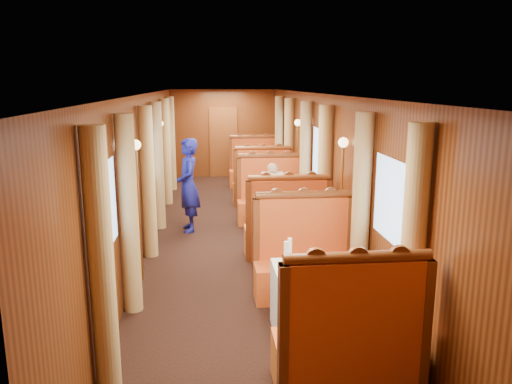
{
  "coord_description": "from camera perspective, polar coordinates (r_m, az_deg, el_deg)",
  "views": [
    {
      "loc": [
        -0.45,
        -8.42,
        2.68
      ],
      "look_at": [
        0.27,
        -1.02,
        1.05
      ],
      "focal_mm": 35.0,
      "sensor_mm": 36.0,
      "label": 1
    }
  ],
  "objects": [
    {
      "name": "curtain_right_far_a",
      "position": [
        11.39,
        3.78,
        4.75
      ],
      "size": [
        0.22,
        0.22,
        2.35
      ],
      "primitive_type": "cylinder",
      "color": "tan",
      "rests_on": "floor"
    },
    {
      "name": "curtain_left_mid_b",
      "position": [
        9.37,
        -11.17,
        2.89
      ],
      "size": [
        0.22,
        0.22,
        2.35
      ],
      "primitive_type": "cylinder",
      "color": "tan",
      "rests_on": "floor"
    },
    {
      "name": "sconce_right_aft",
      "position": [
        10.42,
        4.76,
        5.19
      ],
      "size": [
        0.14,
        0.14,
        1.95
      ],
      "color": "#BF8C3F",
      "rests_on": "floor"
    },
    {
      "name": "rose_vase_far",
      "position": [
        12.14,
        0.17,
        4.07
      ],
      "size": [
        0.06,
        0.06,
        0.36
      ],
      "rotation": [
        0.0,
        0.0,
        0.11
      ],
      "color": "silver",
      "rests_on": "table_far"
    },
    {
      "name": "sconce_right_fore",
      "position": [
        7.04,
        9.8,
        1.59
      ],
      "size": [
        0.14,
        0.14,
        1.95
      ],
      "color": "#BF8C3F",
      "rests_on": "floor"
    },
    {
      "name": "teapot_left",
      "position": [
        5.28,
        5.62,
        -8.43
      ],
      "size": [
        0.16,
        0.13,
        0.12
      ],
      "primitive_type": null,
      "rotation": [
        0.0,
        0.0,
        0.13
      ],
      "color": "silver",
      "rests_on": "tea_tray"
    },
    {
      "name": "rose_vase_mid",
      "position": [
        8.71,
        2.74,
        0.75
      ],
      "size": [
        0.06,
        0.06,
        0.36
      ],
      "rotation": [
        0.0,
        0.0,
        -0.15
      ],
      "color": "silver",
      "rests_on": "table_mid"
    },
    {
      "name": "banquette_near_aft",
      "position": [
        6.46,
        5.58,
        -8.13
      ],
      "size": [
        1.3,
        0.55,
        1.34
      ],
      "color": "red",
      "rests_on": "floor"
    },
    {
      "name": "cup_outboard",
      "position": [
        5.54,
        3.86,
        -6.87
      ],
      "size": [
        0.08,
        0.08,
        0.26
      ],
      "rotation": [
        0.0,
        0.0,
        -0.0
      ],
      "color": "white",
      "rests_on": "table_near"
    },
    {
      "name": "wall_right",
      "position": [
        8.76,
        7.41,
        2.87
      ],
      "size": [
        0.01,
        12.0,
        2.5
      ],
      "primitive_type": null,
      "rotation": [
        1.57,
        0.0,
        -1.57
      ],
      "color": "brown",
      "rests_on": "floor"
    },
    {
      "name": "teapot_back",
      "position": [
        5.47,
        6.69,
        -7.72
      ],
      "size": [
        0.15,
        0.12,
        0.12
      ],
      "primitive_type": null,
      "rotation": [
        0.0,
        0.0,
        -0.06
      ],
      "color": "silver",
      "rests_on": "tea_tray"
    },
    {
      "name": "curtain_right_near_a",
      "position": [
        4.77,
        17.46,
        -6.61
      ],
      "size": [
        0.22,
        0.22,
        2.35
      ],
      "primitive_type": "cylinder",
      "color": "tan",
      "rests_on": "floor"
    },
    {
      "name": "curtain_left_far_a",
      "position": [
        11.28,
        -10.24,
        4.51
      ],
      "size": [
        0.22,
        0.22,
        2.35
      ],
      "primitive_type": "cylinder",
      "color": "tan",
      "rests_on": "floor"
    },
    {
      "name": "curtain_right_near_b",
      "position": [
        6.17,
        11.89,
        -2.01
      ],
      "size": [
        0.22,
        0.22,
        2.35
      ],
      "primitive_type": "cylinder",
      "color": "tan",
      "rests_on": "floor"
    },
    {
      "name": "tea_tray",
      "position": [
        5.32,
        6.74,
        -8.91
      ],
      "size": [
        0.41,
        0.36,
        0.01
      ],
      "primitive_type": "cube",
      "rotation": [
        0.0,
        0.0,
        0.33
      ],
      "color": "silver",
      "rests_on": "table_near"
    },
    {
      "name": "passenger",
      "position": [
        9.42,
        1.91,
        0.49
      ],
      "size": [
        0.4,
        0.44,
        0.76
      ],
      "color": "beige",
      "rests_on": "banquette_mid_aft"
    },
    {
      "name": "banquette_far_aft",
      "position": [
        13.18,
        -0.23,
        2.52
      ],
      "size": [
        1.3,
        0.55,
        1.34
      ],
      "color": "red",
      "rests_on": "floor"
    },
    {
      "name": "banquette_mid_fwd",
      "position": [
        7.83,
        3.52,
        -4.39
      ],
      "size": [
        1.3,
        0.55,
        1.34
      ],
      "color": "red",
      "rests_on": "floor"
    },
    {
      "name": "teapot_right",
      "position": [
        5.31,
        7.46,
        -8.35
      ],
      "size": [
        0.16,
        0.13,
        0.12
      ],
      "primitive_type": null,
      "rotation": [
        0.0,
        0.0,
        0.14
      ],
      "color": "silver",
      "rests_on": "tea_tray"
    },
    {
      "name": "doorway_far",
      "position": [
        14.5,
        -3.73,
        5.69
      ],
      "size": [
        0.8,
        0.04,
        2.0
      ],
      "primitive_type": "cube",
      "color": "brown",
      "rests_on": "floor"
    },
    {
      "name": "curtain_left_far_b",
      "position": [
        12.82,
        -9.7,
        5.46
      ],
      "size": [
        0.22,
        0.22,
        2.35
      ],
      "primitive_type": "cylinder",
      "color": "tan",
      "rests_on": "floor"
    },
    {
      "name": "curtain_right_mid_b",
      "position": [
        9.5,
        5.65,
        3.2
      ],
      "size": [
        0.22,
        0.22,
        2.35
      ],
      "primitive_type": "cylinder",
      "color": "tan",
      "rests_on": "floor"
    },
    {
      "name": "curtain_left_near_b",
      "position": [
        5.97,
        -14.33,
        -2.62
      ],
      "size": [
        0.22,
        0.22,
        2.35
      ],
      "primitive_type": "cylinder",
      "color": "tan",
      "rests_on": "floor"
    },
    {
      "name": "banquette_near_fwd",
      "position": [
        4.67,
        10.54,
        -16.76
      ],
      "size": [
        1.3,
        0.55,
        1.34
      ],
      "color": "red",
      "rests_on": "floor"
    },
    {
      "name": "banquette_mid_aft",
      "position": [
        9.77,
        1.67,
        -0.98
      ],
      "size": [
        1.3,
        0.55,
        1.34
      ],
      "color": "red",
      "rests_on": "floor"
    },
    {
      "name": "wall_left",
      "position": [
        8.61,
        -12.47,
        2.51
      ],
      "size": [
        0.01,
        12.0,
        2.5
      ],
      "primitive_type": null,
      "rotation": [
        1.57,
        0.0,
        1.57
      ],
      "color": "brown",
      "rests_on": "floor"
    },
    {
      "name": "banquette_far_fwd",
      "position": [
        11.2,
        0.73,
        0.75
      ],
      "size": [
        1.3,
        0.55,
        1.34
      ],
      "color": "red",
      "rests_on": "floor"
    },
    {
      "name": "window_right_mid",
      "position": [
        8.73,
        7.35,
        4.17
      ],
      "size": [
        0.01,
        1.2,
        0.9
      ],
      "primitive_type": null,
      "rotation": [
        1.57,
        0.0,
        -1.57
      ],
      "color": "#8BADD9",
      "rests_on": "wall_right"
    },
    {
      "name": "fruit_plate",
      "position": [
        5.41,
        11.27,
        -8.55
      ],
      "size": [
        0.2,
        0.2,
        0.05
      ],
      "rotation": [
        0.0,
        0.0,
        0.3
      ],
      "color": "white",
      "rests_on": "table_near"
    },
    {
      "name": "window_left_far",
      "position": [
        12.03,
        -10.5,
        6.3
      ],
      "size": [
        0.01,
        1.2,
        0.9
      ],
      "primitive_type": null,
      "rotation": [
        1.57,
        0.0,
        1.57
      ],
      "color": "#8BADD9",
      "rests_on": "wall_left"
    },
    {
      "name": "floor",
      "position": [
        8.85,
        -2.37,
        -5.27
      ],
      "size": [
        3.0,
        12.0,
        0.01
      ],
      "primitive_type": null,
      "color": "black",
      "rests_on": "ground"
    },
    {
      "name": "window_right_near",
      "position": [
        5.43,
        15.51,
        -1.18
      ],
      "size": [
        0.01,
        1.2,
        0.9
      ],
      "primitive_type": null,
      "rotation": [
        1.57,
        0.0,
        -1.57
      ],
      "color": "#8BADD9",
      "rests_on": "wall_right"
    },
    {
      "name": "window_right_far",
      "position": [
        12.14,
        3.69,
        6.53
      ],
      "size": [
        0.01,
        1.2,
        0.9
      ],
      "primitive_type": null,
      "rotation": [
        1.57,
        0.0,
        -1.57
      ],
      "color": "#8BADD9",
      "rests_on": "wall_right"
    },
    {
      "name": "cup_inboard",
      "position": [
        5.43,
        3.46,
        -7.27
      ],
      "size": [
        0.08,
        0.08,
        0.26
      ],
      "rotation": [
        0.0,
        0.0,
        0.17
      ],
      "color": "white",
      "rests_on": "table_near"
    },
    {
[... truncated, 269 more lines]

